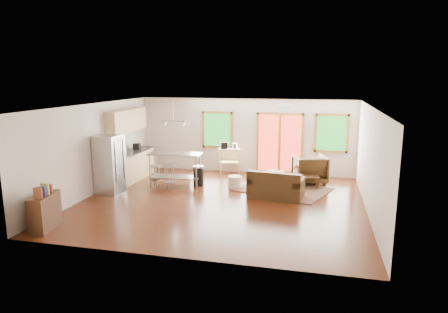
% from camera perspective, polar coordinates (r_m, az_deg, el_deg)
% --- Properties ---
extents(floor, '(7.50, 7.00, 0.02)m').
position_cam_1_polar(floor, '(10.90, -0.37, -6.55)').
color(floor, '#351509').
rests_on(floor, ground).
extents(ceiling, '(7.50, 7.00, 0.02)m').
position_cam_1_polar(ceiling, '(10.40, -0.39, 7.32)').
color(ceiling, silver).
rests_on(ceiling, ground).
extents(back_wall, '(7.50, 0.02, 2.60)m').
position_cam_1_polar(back_wall, '(13.95, 3.08, 2.92)').
color(back_wall, beige).
rests_on(back_wall, ground).
extents(left_wall, '(0.02, 7.00, 2.60)m').
position_cam_1_polar(left_wall, '(12.02, -18.06, 1.02)').
color(left_wall, beige).
rests_on(left_wall, ground).
extents(right_wall, '(0.02, 7.00, 2.60)m').
position_cam_1_polar(right_wall, '(10.35, 20.27, -0.73)').
color(right_wall, beige).
rests_on(right_wall, ground).
extents(front_wall, '(7.50, 0.02, 2.60)m').
position_cam_1_polar(front_wall, '(7.30, -7.01, -4.95)').
color(front_wall, beige).
rests_on(front_wall, ground).
extents(window_left, '(1.10, 0.05, 1.30)m').
position_cam_1_polar(window_left, '(14.09, -0.96, 3.84)').
color(window_left, '#1B5C1C').
rests_on(window_left, back_wall).
extents(french_doors, '(1.60, 0.05, 2.10)m').
position_cam_1_polar(french_doors, '(13.77, 7.95, 1.88)').
color(french_doors, red).
rests_on(french_doors, back_wall).
extents(window_right, '(1.10, 0.05, 1.30)m').
position_cam_1_polar(window_right, '(13.66, 15.12, 3.21)').
color(window_right, '#1B5C1C').
rests_on(window_right, back_wall).
extents(rug, '(3.00, 2.66, 0.02)m').
position_cam_1_polar(rug, '(12.16, 8.52, -4.67)').
color(rug, '#495536').
rests_on(rug, floor).
extents(loveseat, '(1.58, 1.02, 0.79)m').
position_cam_1_polar(loveseat, '(11.26, 7.39, -4.33)').
color(loveseat, black).
rests_on(loveseat, floor).
extents(coffee_table, '(1.06, 0.79, 0.38)m').
position_cam_1_polar(coffee_table, '(12.40, 11.13, -2.93)').
color(coffee_table, '#351E10').
rests_on(coffee_table, floor).
extents(armchair, '(1.19, 1.15, 0.99)m').
position_cam_1_polar(armchair, '(12.96, 12.11, -1.58)').
color(armchair, black).
rests_on(armchair, floor).
extents(ottoman, '(0.71, 0.71, 0.36)m').
position_cam_1_polar(ottoman, '(12.86, 7.19, -2.96)').
color(ottoman, black).
rests_on(ottoman, floor).
extents(pouf, '(0.52, 0.52, 0.36)m').
position_cam_1_polar(pouf, '(12.22, 1.55, -3.64)').
color(pouf, silver).
rests_on(pouf, floor).
extents(vase, '(0.17, 0.17, 0.28)m').
position_cam_1_polar(vase, '(12.42, 10.27, -2.04)').
color(vase, silver).
rests_on(vase, coffee_table).
extents(book, '(0.20, 0.05, 0.27)m').
position_cam_1_polar(book, '(12.26, 10.42, -2.07)').
color(book, brown).
rests_on(book, coffee_table).
extents(cabinets, '(0.64, 2.24, 2.30)m').
position_cam_1_polar(cabinets, '(13.42, -13.20, 0.69)').
color(cabinets, tan).
rests_on(cabinets, floor).
extents(refrigerator, '(0.74, 0.72, 1.70)m').
position_cam_1_polar(refrigerator, '(11.96, -16.02, -1.12)').
color(refrigerator, '#B7BABC').
rests_on(refrigerator, floor).
extents(island, '(1.65, 0.74, 1.02)m').
position_cam_1_polar(island, '(12.45, -7.00, -0.96)').
color(island, '#B7BABC').
rests_on(island, floor).
extents(cup, '(0.14, 0.12, 0.12)m').
position_cam_1_polar(cup, '(12.31, -5.84, 0.38)').
color(cup, silver).
rests_on(cup, island).
extents(bar_stool_a, '(0.34, 0.34, 0.66)m').
position_cam_1_polar(bar_stool_a, '(12.45, -9.81, -2.04)').
color(bar_stool_a, '#B7BABC').
rests_on(bar_stool_a, floor).
extents(bar_stool_b, '(0.40, 0.40, 0.78)m').
position_cam_1_polar(bar_stool_b, '(12.03, -7.83, -2.03)').
color(bar_stool_b, '#B7BABC').
rests_on(bar_stool_b, floor).
extents(trash_can, '(0.36, 0.36, 0.62)m').
position_cam_1_polar(trash_can, '(12.45, -3.66, -2.74)').
color(trash_can, black).
rests_on(trash_can, floor).
extents(kitchen_cart, '(0.84, 0.67, 1.12)m').
position_cam_1_polar(kitchen_cart, '(13.84, 0.68, 0.62)').
color(kitchen_cart, tan).
rests_on(kitchen_cart, floor).
extents(bookshelf, '(0.50, 0.94, 1.05)m').
position_cam_1_polar(bookshelf, '(9.77, -24.24, -7.12)').
color(bookshelf, '#351E10').
rests_on(bookshelf, floor).
extents(ceiling_flush, '(0.35, 0.35, 0.12)m').
position_cam_1_polar(ceiling_flush, '(10.74, 8.77, 6.89)').
color(ceiling_flush, white).
rests_on(ceiling_flush, ceiling).
extents(pendant_light, '(0.80, 0.18, 0.79)m').
position_cam_1_polar(pendant_light, '(12.45, -7.26, 4.61)').
color(pendant_light, gray).
rests_on(pendant_light, ceiling).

